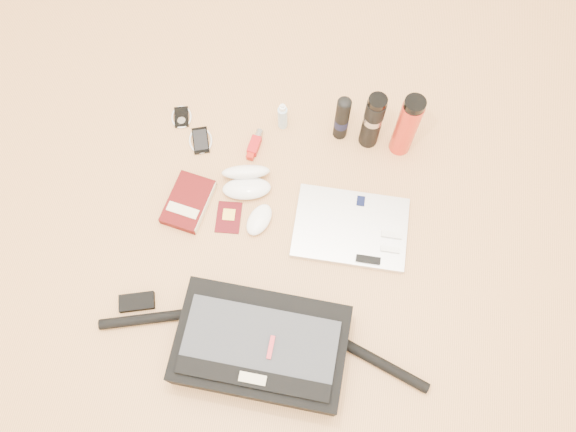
{
  "coord_description": "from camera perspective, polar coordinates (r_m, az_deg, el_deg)",
  "views": [
    {
      "loc": [
        0.14,
        -0.56,
        1.78
      ],
      "look_at": [
        0.03,
        0.12,
        0.06
      ],
      "focal_mm": 35.0,
      "sensor_mm": 36.0,
      "label": 1
    }
  ],
  "objects": [
    {
      "name": "passport",
      "position": [
        1.92,
        -6.05,
        -0.12
      ],
      "size": [
        0.09,
        0.12,
        0.01
      ],
      "rotation": [
        0.0,
        0.0,
        0.08
      ],
      "color": "#44060A",
      "rests_on": "ground"
    },
    {
      "name": "aerosol_can",
      "position": [
        1.97,
        5.52,
        9.88
      ],
      "size": [
        0.06,
        0.06,
        0.21
      ],
      "rotation": [
        0.0,
        0.0,
        0.2
      ],
      "color": "black",
      "rests_on": "ground"
    },
    {
      "name": "phone",
      "position": [
        2.06,
        -8.87,
        7.6
      ],
      "size": [
        0.11,
        0.12,
        0.01
      ],
      "rotation": [
        0.0,
        0.0,
        0.32
      ],
      "color": "black",
      "rests_on": "ground"
    },
    {
      "name": "spray_bottle",
      "position": [
        2.03,
        -0.55,
        10.05
      ],
      "size": [
        0.04,
        0.04,
        0.13
      ],
      "rotation": [
        0.0,
        0.0,
        -0.04
      ],
      "color": "#A2C4DD",
      "rests_on": "ground"
    },
    {
      "name": "inhaler",
      "position": [
        2.02,
        -3.4,
        7.26
      ],
      "size": [
        0.04,
        0.12,
        0.03
      ],
      "rotation": [
        0.0,
        0.0,
        -0.14
      ],
      "color": "#A11115",
      "rests_on": "ground"
    },
    {
      "name": "messenger_bag",
      "position": [
        1.73,
        -2.82,
        -13.01
      ],
      "size": [
        1.04,
        0.33,
        0.14
      ],
      "rotation": [
        0.0,
        0.0,
        -0.03
      ],
      "color": "black",
      "rests_on": "ground"
    },
    {
      "name": "thermos_black",
      "position": [
        1.95,
        8.59,
        9.53
      ],
      "size": [
        0.09,
        0.09,
        0.26
      ],
      "rotation": [
        0.0,
        0.0,
        -0.41
      ],
      "color": "black",
      "rests_on": "ground"
    },
    {
      "name": "mouse",
      "position": [
        1.89,
        -2.95,
        -0.38
      ],
      "size": [
        0.11,
        0.14,
        0.04
      ],
      "rotation": [
        0.0,
        0.0,
        -0.32
      ],
      "color": "white",
      "rests_on": "ground"
    },
    {
      "name": "ground",
      "position": [
        1.87,
        -1.58,
        -3.89
      ],
      "size": [
        4.0,
        4.0,
        0.0
      ],
      "primitive_type": "plane",
      "color": "tan",
      "rests_on": "ground"
    },
    {
      "name": "book",
      "position": [
        1.94,
        -10.07,
        1.39
      ],
      "size": [
        0.16,
        0.22,
        0.04
      ],
      "rotation": [
        0.0,
        0.0,
        -0.17
      ],
      "color": "#470809",
      "rests_on": "ground"
    },
    {
      "name": "ipod",
      "position": [
        2.12,
        -10.77,
        9.84
      ],
      "size": [
        0.09,
        0.1,
        0.01
      ],
      "rotation": [
        0.0,
        0.0,
        0.26
      ],
      "color": "black",
      "rests_on": "ground"
    },
    {
      "name": "laptop",
      "position": [
        1.9,
        6.42,
        -1.23
      ],
      "size": [
        0.38,
        0.26,
        0.04
      ],
      "rotation": [
        0.0,
        0.0,
        0.01
      ],
      "color": "silver",
      "rests_on": "ground"
    },
    {
      "name": "thermos_red",
      "position": [
        1.95,
        11.97,
        8.93
      ],
      "size": [
        0.08,
        0.08,
        0.29
      ],
      "rotation": [
        0.0,
        0.0,
        0.08
      ],
      "color": "red",
      "rests_on": "ground"
    },
    {
      "name": "sunglasses_case",
      "position": [
        1.94,
        -4.26,
        3.63
      ],
      "size": [
        0.19,
        0.17,
        0.1
      ],
      "rotation": [
        0.0,
        0.0,
        0.22
      ],
      "color": "white",
      "rests_on": "ground"
    }
  ]
}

